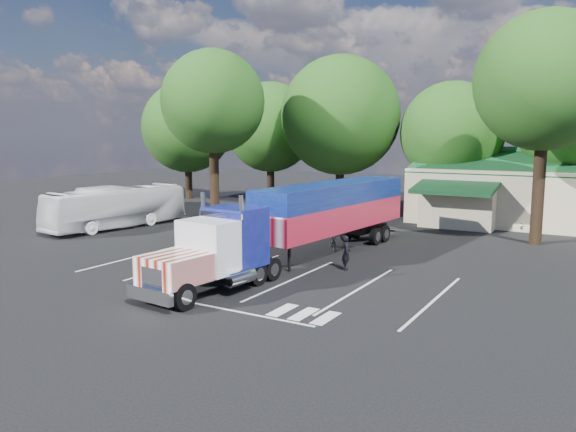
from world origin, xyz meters
The scene contains 12 objects.
ground centered at (0.00, 0.00, 0.00)m, with size 120.00×120.00×0.00m, color black.
tree_row_a centered at (-22.00, 16.50, 7.16)m, with size 9.00×9.00×11.68m.
tree_row_b centered at (-13.00, 17.80, 7.13)m, with size 8.40×8.40×11.35m.
tree_row_c centered at (-5.00, 16.20, 8.04)m, with size 10.00×10.00×13.05m.
tree_row_d centered at (4.00, 17.50, 6.58)m, with size 8.00×8.00×10.60m.
tree_near_left centered at (-10.50, 6.00, 8.81)m, with size 7.60×7.60×12.65m.
tree_near_right centered at (11.50, 8.50, 9.46)m, with size 8.00×8.00×13.50m.
semi_truck centered at (1.89, -2.16, 2.28)m, with size 4.30×19.36×4.03m.
woman centered at (4.50, -3.08, 0.84)m, with size 0.61×0.40×1.68m, color black.
bicycle centered at (1.80, 1.00, 0.44)m, with size 0.59×1.68×0.88m, color black.
tour_bus centered at (-14.43, 0.01, 1.46)m, with size 2.45×10.48×2.92m, color silver.
silver_sedan centered at (8.71, 14.00, 0.68)m, with size 1.45×4.15×1.37m, color #929699.
Camera 1 is at (15.50, -27.21, 6.47)m, focal length 35.00 mm.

